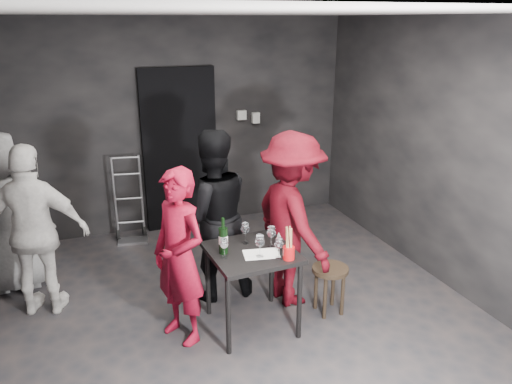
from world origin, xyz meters
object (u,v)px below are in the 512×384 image
object	(u,v)px
wine_bottle	(223,240)
hand_truck	(131,225)
tasting_table	(252,261)
breadstick_cup	(289,244)
server_red	(179,255)
woman_black	(212,205)
stool	(330,277)
bystander_cream	(35,224)
bystander_grey	(5,206)
man_maroon	(292,209)

from	to	relation	value
wine_bottle	hand_truck	bearing A→B (deg)	103.78
hand_truck	tasting_table	xyz separation A→B (m)	(0.79, -2.29, 0.45)
tasting_table	breadstick_cup	bearing A→B (deg)	-47.00
server_red	woman_black	distance (m)	0.78
stool	wine_bottle	distance (m)	1.13
woman_black	bystander_cream	size ratio (longest dim) A/B	1.08
breadstick_cup	bystander_cream	bearing A→B (deg)	149.64
bystander_grey	breadstick_cup	distance (m)	2.89
tasting_table	wine_bottle	xyz separation A→B (m)	(-0.24, 0.04, 0.22)
man_maroon	bystander_grey	distance (m)	2.84
man_maroon	bystander_cream	bearing A→B (deg)	67.56
woman_black	bystander_grey	xyz separation A→B (m)	(-1.89, 0.83, -0.06)
man_maroon	bystander_grey	size ratio (longest dim) A/B	1.06
bystander_cream	bystander_grey	distance (m)	0.65
bystander_grey	wine_bottle	distance (m)	2.33
stool	bystander_grey	bearing A→B (deg)	151.29
tasting_table	server_red	xyz separation A→B (m)	(-0.62, 0.05, 0.14)
stool	breadstick_cup	world-z (taller)	breadstick_cup
tasting_table	bystander_grey	distance (m)	2.56
tasting_table	stool	world-z (taller)	tasting_table
woman_black	bystander_grey	distance (m)	2.07
server_red	bystander_cream	xyz separation A→B (m)	(-1.14, 0.87, 0.10)
stool	man_maroon	size ratio (longest dim) A/B	0.24
stool	woman_black	xyz separation A→B (m)	(-0.93, 0.72, 0.59)
hand_truck	bystander_grey	size ratio (longest dim) A/B	0.60
woman_black	bystander_cream	bearing A→B (deg)	-8.37
tasting_table	hand_truck	bearing A→B (deg)	109.14
bystander_cream	breadstick_cup	world-z (taller)	bystander_cream
woman_black	bystander_cream	world-z (taller)	woman_black
hand_truck	server_red	size ratio (longest dim) A/B	0.69
hand_truck	wine_bottle	size ratio (longest dim) A/B	3.34
breadstick_cup	man_maroon	bearing A→B (deg)	63.43
server_red	man_maroon	size ratio (longest dim) A/B	0.82
stool	bystander_grey	world-z (taller)	bystander_grey
tasting_table	bystander_grey	size ratio (longest dim) A/B	0.41
bystander_cream	woman_black	bearing A→B (deg)	-171.14
woman_black	breadstick_cup	size ratio (longest dim) A/B	6.25
server_red	wine_bottle	distance (m)	0.39
man_maroon	stool	bearing A→B (deg)	-152.04
hand_truck	bystander_grey	xyz separation A→B (m)	(-1.27, -0.79, 0.70)
man_maroon	bystander_grey	world-z (taller)	man_maroon
tasting_table	breadstick_cup	world-z (taller)	breadstick_cup
hand_truck	breadstick_cup	distance (m)	2.83
stool	bystander_cream	size ratio (longest dim) A/B	0.26
server_red	woman_black	size ratio (longest dim) A/B	0.82
tasting_table	stool	xyz separation A→B (m)	(0.76, -0.05, -0.28)
woman_black	breadstick_cup	bearing A→B (deg)	114.42
server_red	breadstick_cup	bearing A→B (deg)	41.66
bystander_grey	breadstick_cup	size ratio (longest dim) A/B	5.88
stool	bystander_grey	xyz separation A→B (m)	(-2.82, 1.54, 0.53)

